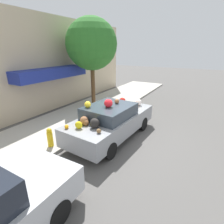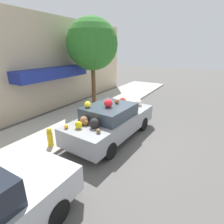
{
  "view_description": "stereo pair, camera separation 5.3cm",
  "coord_description": "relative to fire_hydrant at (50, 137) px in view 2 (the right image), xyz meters",
  "views": [
    {
      "loc": [
        -5.55,
        -3.08,
        3.39
      ],
      "look_at": [
        0.0,
        0.09,
        1.07
      ],
      "focal_mm": 28.0,
      "sensor_mm": 36.0,
      "label": 1
    },
    {
      "loc": [
        -5.53,
        -3.13,
        3.39
      ],
      "look_at": [
        0.0,
        0.09,
        1.07
      ],
      "focal_mm": 28.0,
      "sensor_mm": 36.0,
      "label": 2
    }
  ],
  "objects": [
    {
      "name": "sidewalk_curb",
      "position": [
        1.88,
        1.16,
        -0.4
      ],
      "size": [
        24.0,
        3.2,
        0.11
      ],
      "color": "#B2ADA3",
      "rests_on": "ground"
    },
    {
      "name": "fire_hydrant",
      "position": [
        0.0,
        0.0,
        0.0
      ],
      "size": [
        0.2,
        0.2,
        0.7
      ],
      "color": "gold",
      "rests_on": "sidewalk_curb"
    },
    {
      "name": "street_tree",
      "position": [
        4.78,
        1.51,
        3.17
      ],
      "size": [
        2.85,
        2.85,
        4.96
      ],
      "color": "brown",
      "rests_on": "sidewalk_curb"
    },
    {
      "name": "ground_plane",
      "position": [
        1.88,
        -1.54,
        -0.45
      ],
      "size": [
        60.0,
        60.0,
        0.0
      ],
      "primitive_type": "plane",
      "color": "#565451"
    },
    {
      "name": "building_facade",
      "position": [
        1.96,
        3.37,
        2.08
      ],
      "size": [
        18.0,
        1.2,
        5.12
      ],
      "color": "#C6B293",
      "rests_on": "ground"
    },
    {
      "name": "art_car",
      "position": [
        1.85,
        -1.45,
        0.28
      ],
      "size": [
        4.28,
        1.98,
        1.69
      ],
      "rotation": [
        0.0,
        0.0,
        -0.07
      ],
      "color": "gray",
      "rests_on": "ground"
    }
  ]
}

